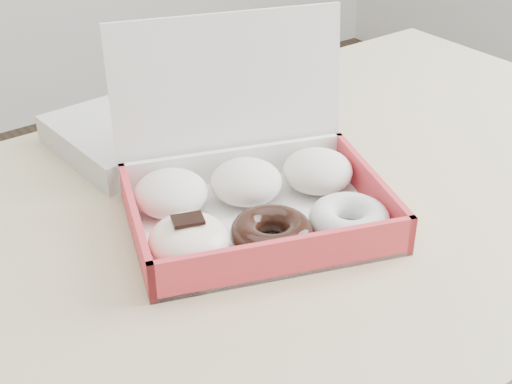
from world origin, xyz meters
TOP-DOWN VIEW (x-y plane):
  - table at (0.00, 0.00)m, footprint 1.20×0.80m
  - donut_box at (-0.15, -0.02)m, footprint 0.40×0.37m
  - newspapers at (-0.15, 0.26)m, footprint 0.29×0.24m

SIDE VIEW (x-z plane):
  - table at x=0.00m, z-range 0.30..1.05m
  - newspapers at x=-0.15m, z-range 0.75..0.79m
  - donut_box at x=-0.15m, z-range 0.67..0.91m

